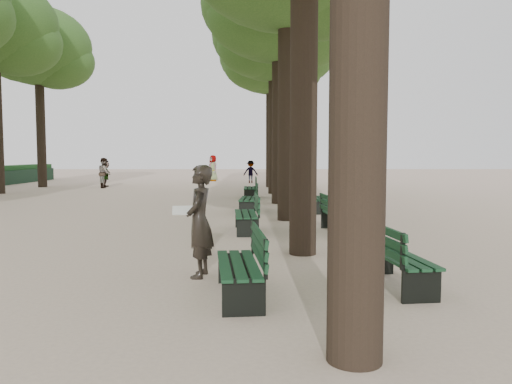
{
  "coord_description": "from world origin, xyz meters",
  "views": [
    {
      "loc": [
        0.58,
        -6.5,
        1.91
      ],
      "look_at": [
        0.6,
        3.0,
        1.2
      ],
      "focal_mm": 35.0,
      "sensor_mm": 36.0,
      "label": 1
    }
  ],
  "objects": [
    {
      "name": "ground",
      "position": [
        0.0,
        0.0,
        0.0
      ],
      "size": [
        120.0,
        120.0,
        0.0
      ],
      "primitive_type": "plane",
      "color": "beige",
      "rests_on": "ground"
    },
    {
      "name": "tree_central_3",
      "position": [
        1.5,
        13.0,
        7.65
      ],
      "size": [
        6.0,
        6.0,
        9.95
      ],
      "color": "#33261C",
      "rests_on": "ground"
    },
    {
      "name": "tree_central_4",
      "position": [
        1.5,
        18.0,
        7.65
      ],
      "size": [
        6.0,
        6.0,
        9.95
      ],
      "color": "#33261C",
      "rests_on": "ground"
    },
    {
      "name": "tree_central_5",
      "position": [
        1.5,
        23.0,
        7.65
      ],
      "size": [
        6.0,
        6.0,
        9.95
      ],
      "color": "#33261C",
      "rests_on": "ground"
    },
    {
      "name": "tree_far_5",
      "position": [
        -12.0,
        23.0,
        8.14
      ],
      "size": [
        6.0,
        6.0,
        10.45
      ],
      "color": "#33261C",
      "rests_on": "ground"
    },
    {
      "name": "bench_left_0",
      "position": [
        0.37,
        0.05,
        0.27
      ],
      "size": [
        0.75,
        1.85,
        0.92
      ],
      "color": "black",
      "rests_on": "ground"
    },
    {
      "name": "bench_left_1",
      "position": [
        0.37,
        5.74,
        0.27
      ],
      "size": [
        0.67,
        1.83,
        0.92
      ],
      "color": "black",
      "rests_on": "ground"
    },
    {
      "name": "bench_left_2",
      "position": [
        0.37,
        10.02,
        0.27
      ],
      "size": [
        0.66,
        1.83,
        0.92
      ],
      "color": "black",
      "rests_on": "ground"
    },
    {
      "name": "bench_left_3",
      "position": [
        0.37,
        15.52,
        0.27
      ],
      "size": [
        0.59,
        1.81,
        0.92
      ],
      "color": "black",
      "rests_on": "ground"
    },
    {
      "name": "bench_right_0",
      "position": [
        2.63,
        0.58,
        0.27
      ],
      "size": [
        0.78,
        1.85,
        0.92
      ],
      "color": "black",
      "rests_on": "ground"
    },
    {
      "name": "bench_right_1",
      "position": [
        2.63,
        5.6,
        0.27
      ],
      "size": [
        0.73,
        1.84,
        0.92
      ],
      "color": "black",
      "rests_on": "ground"
    },
    {
      "name": "bench_right_2",
      "position": [
        2.63,
        10.12,
        0.27
      ],
      "size": [
        0.62,
        1.82,
        0.92
      ],
      "color": "black",
      "rests_on": "ground"
    },
    {
      "name": "bench_right_3",
      "position": [
        2.63,
        15.03,
        0.27
      ],
      "size": [
        0.62,
        1.81,
        0.92
      ],
      "color": "black",
      "rests_on": "ground"
    },
    {
      "name": "man_with_map",
      "position": [
        -0.28,
        1.2,
        0.88
      ],
      "size": [
        0.64,
        0.73,
        1.75
      ],
      "color": "black",
      "rests_on": "ground"
    },
    {
      "name": "pedestrian_b",
      "position": [
        0.3,
        27.32,
        0.76
      ],
      "size": [
        1.0,
        0.37,
        1.52
      ],
      "primitive_type": "imported",
      "rotation": [
        0.0,
        0.0,
        3.07
      ],
      "color": "#262628",
      "rests_on": "ground"
    },
    {
      "name": "pedestrian_d",
      "position": [
        -2.45,
        29.67,
        0.94
      ],
      "size": [
        0.83,
        0.97,
        1.88
      ],
      "primitive_type": "imported",
      "rotation": [
        0.0,
        0.0,
        5.31
      ],
      "color": "#262628",
      "rests_on": "ground"
    },
    {
      "name": "pedestrian_c",
      "position": [
        6.25,
        23.48,
        0.82
      ],
      "size": [
        1.01,
        0.56,
        1.63
      ],
      "primitive_type": "imported",
      "rotation": [
        0.0,
        0.0,
        3.4
      ],
      "color": "#262628",
      "rests_on": "ground"
    },
    {
      "name": "pedestrian_e",
      "position": [
        -8.4,
        23.46,
        0.8
      ],
      "size": [
        0.79,
        1.51,
        1.6
      ],
      "primitive_type": "imported",
      "rotation": [
        0.0,
        0.0,
        1.9
      ],
      "color": "#262628",
      "rests_on": "ground"
    },
    {
      "name": "pedestrian_a",
      "position": [
        -8.06,
        22.12,
        0.87
      ],
      "size": [
        0.56,
        0.91,
        1.74
      ],
      "primitive_type": "imported",
      "rotation": [
        0.0,
        0.0,
        1.84
      ],
      "color": "#262628",
      "rests_on": "ground"
    }
  ]
}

